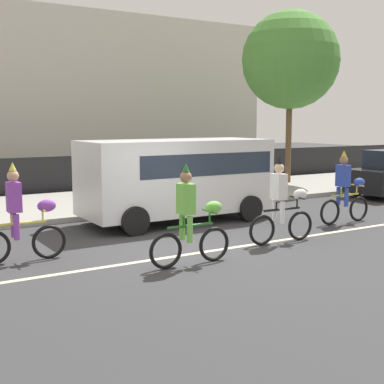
{
  "coord_description": "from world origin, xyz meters",
  "views": [
    {
      "loc": [
        -5.58,
        -9.49,
        2.69
      ],
      "look_at": [
        0.99,
        1.2,
        1.0
      ],
      "focal_mm": 50.0,
      "sensor_mm": 36.0,
      "label": 1
    }
  ],
  "objects_px": {
    "parade_cyclist_purple": "(21,219)",
    "parade_cyclist_zebra": "(283,205)",
    "parade_cyclist_lime": "(191,221)",
    "pedestrian_onlooker": "(258,166)",
    "parade_cyclist_cobalt": "(346,191)",
    "parked_van_white": "(179,174)"
  },
  "relations": [
    {
      "from": "parade_cyclist_purple",
      "to": "parade_cyclist_zebra",
      "type": "distance_m",
      "value": 5.47
    },
    {
      "from": "parade_cyclist_lime",
      "to": "pedestrian_onlooker",
      "type": "bearing_deg",
      "value": 44.58
    },
    {
      "from": "parade_cyclist_purple",
      "to": "parade_cyclist_zebra",
      "type": "relative_size",
      "value": 1.0
    },
    {
      "from": "parade_cyclist_cobalt",
      "to": "pedestrian_onlooker",
      "type": "xyz_separation_m",
      "value": [
        1.79,
        5.89,
        0.17
      ]
    },
    {
      "from": "parade_cyclist_zebra",
      "to": "parade_cyclist_cobalt",
      "type": "xyz_separation_m",
      "value": [
        2.94,
        0.88,
        0.0
      ]
    },
    {
      "from": "parade_cyclist_purple",
      "to": "pedestrian_onlooker",
      "type": "bearing_deg",
      "value": 28.35
    },
    {
      "from": "parade_cyclist_lime",
      "to": "parade_cyclist_zebra",
      "type": "xyz_separation_m",
      "value": [
        2.66,
        0.51,
        0.0
      ]
    },
    {
      "from": "parade_cyclist_zebra",
      "to": "parked_van_white",
      "type": "height_order",
      "value": "parked_van_white"
    },
    {
      "from": "parade_cyclist_purple",
      "to": "parked_van_white",
      "type": "distance_m",
      "value": 5.06
    },
    {
      "from": "parade_cyclist_purple",
      "to": "pedestrian_onlooker",
      "type": "xyz_separation_m",
      "value": [
        10.03,
        5.41,
        0.17
      ]
    },
    {
      "from": "parade_cyclist_lime",
      "to": "parked_van_white",
      "type": "height_order",
      "value": "parked_van_white"
    },
    {
      "from": "parade_cyclist_lime",
      "to": "pedestrian_onlooker",
      "type": "relative_size",
      "value": 1.19
    },
    {
      "from": "parade_cyclist_cobalt",
      "to": "parked_van_white",
      "type": "bearing_deg",
      "value": 145.34
    },
    {
      "from": "parade_cyclist_cobalt",
      "to": "parade_cyclist_zebra",
      "type": "bearing_deg",
      "value": -163.27
    },
    {
      "from": "parade_cyclist_cobalt",
      "to": "parade_cyclist_purple",
      "type": "bearing_deg",
      "value": 176.67
    },
    {
      "from": "parade_cyclist_lime",
      "to": "parade_cyclist_cobalt",
      "type": "bearing_deg",
      "value": 13.96
    },
    {
      "from": "parade_cyclist_zebra",
      "to": "parked_van_white",
      "type": "relative_size",
      "value": 0.38
    },
    {
      "from": "parade_cyclist_lime",
      "to": "parade_cyclist_zebra",
      "type": "relative_size",
      "value": 1.0
    },
    {
      "from": "parade_cyclist_zebra",
      "to": "pedestrian_onlooker",
      "type": "distance_m",
      "value": 8.26
    },
    {
      "from": "parade_cyclist_purple",
      "to": "parked_van_white",
      "type": "height_order",
      "value": "parked_van_white"
    },
    {
      "from": "parked_van_white",
      "to": "pedestrian_onlooker",
      "type": "height_order",
      "value": "parked_van_white"
    },
    {
      "from": "parade_cyclist_purple",
      "to": "parade_cyclist_zebra",
      "type": "height_order",
      "value": "same"
    }
  ]
}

